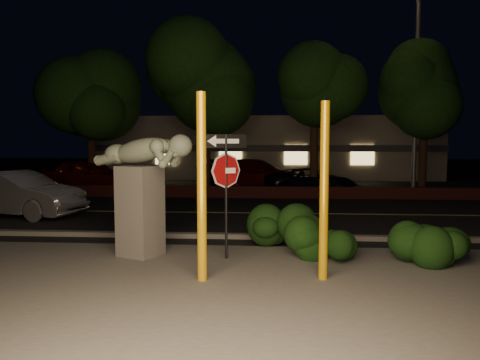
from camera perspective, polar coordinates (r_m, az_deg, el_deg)
name	(u,v)px	position (r m, az deg, el deg)	size (l,w,h in m)	color
ground	(257,202)	(18.89, 2.05, -2.68)	(90.00, 90.00, 0.00)	black
patio	(232,286)	(8.13, -0.98, -12.78)	(14.00, 6.00, 0.02)	#4C4944
road	(253,213)	(15.92, 1.64, -4.07)	(80.00, 8.00, 0.01)	black
lane_marking	(253,213)	(15.92, 1.64, -4.02)	(80.00, 0.12, 0.01)	#AEA345
curb	(246,236)	(11.88, 0.74, -6.86)	(80.00, 0.25, 0.12)	#4C4944
brick_wall	(258,192)	(20.15, 2.19, -1.49)	(40.00, 0.35, 0.50)	#4E1B19
parking_lot	(262,185)	(25.84, 2.64, -0.64)	(40.00, 12.00, 0.01)	black
building	(265,147)	(33.71, 3.03, 4.03)	(22.00, 10.20, 4.00)	#6B6456
tree_far_a	(90,79)	(23.57, -17.86, 11.60)	(4.60, 4.60, 7.43)	black
tree_far_b	(206,63)	(22.44, -4.17, 14.01)	(5.20, 5.20, 8.41)	black
tree_far_c	(315,69)	(21.83, 9.14, 13.18)	(4.80, 4.80, 7.84)	black
tree_far_d	(425,75)	(23.23, 21.67, 11.79)	(4.40, 4.40, 7.42)	black
yellow_pole_left	(202,188)	(8.11, -4.69, -0.98)	(0.17, 0.17, 3.30)	#EEAE11
yellow_pole_right	(324,192)	(8.29, 10.22, -1.44)	(0.16, 0.16, 3.15)	#D79A0D
signpost	(226,171)	(9.59, -1.71, 1.11)	(0.83, 0.35, 2.60)	black
sculpture	(141,182)	(10.10, -11.93, -0.21)	(2.36, 1.49, 2.59)	#4C4944
hedge_center	(289,226)	(10.80, 5.95, -5.57)	(2.01, 0.94, 1.05)	black
hedge_right	(321,239)	(9.65, 9.82, -7.06)	(1.50, 0.81, 0.99)	black
hedge_far_right	(429,241)	(9.94, 22.05, -6.92)	(1.45, 0.91, 1.01)	black
streetlight	(413,61)	(22.36, 20.33, 13.45)	(1.41, 0.79, 9.97)	#49494E
silver_sedan	(17,194)	(16.81, -25.57, -1.54)	(1.57, 4.51, 1.48)	#ACACB0
parked_car_red	(90,175)	(23.80, -17.82, 0.57)	(1.88, 4.67, 1.59)	maroon
parked_car_darkred	(256,175)	(23.47, 2.00, 0.67)	(2.15, 5.29, 1.53)	#40050B
parked_car_dark	(311,181)	(22.15, 8.64, -0.07)	(1.98, 4.29, 1.19)	black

